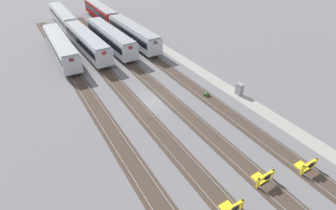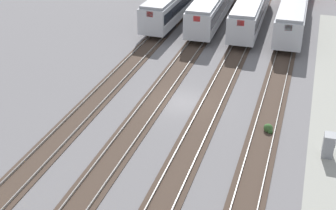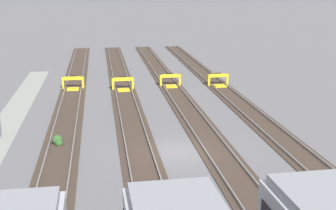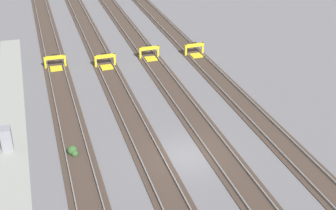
{
  "view_description": "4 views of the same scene",
  "coord_description": "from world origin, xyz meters",
  "px_view_note": "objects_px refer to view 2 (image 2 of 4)",
  "views": [
    {
      "loc": [
        -25.58,
        12.88,
        18.51
      ],
      "look_at": [
        -3.96,
        0.0,
        1.8
      ],
      "focal_mm": 28.0,
      "sensor_mm": 36.0,
      "label": 1
    },
    {
      "loc": [
        -31.66,
        -8.77,
        17.57
      ],
      "look_at": [
        -3.96,
        0.0,
        1.8
      ],
      "focal_mm": 50.0,
      "sensor_mm": 36.0,
      "label": 2
    },
    {
      "loc": [
        25.03,
        -4.34,
        9.53
      ],
      "look_at": [
        -3.96,
        0.0,
        1.8
      ],
      "focal_mm": 50.0,
      "sensor_mm": 36.0,
      "label": 3
    },
    {
      "loc": [
        24.01,
        -8.59,
        16.82
      ],
      "look_at": [
        -3.96,
        0.0,
        1.8
      ],
      "focal_mm": 50.0,
      "sensor_mm": 36.0,
      "label": 4
    }
  ],
  "objects_px": {
    "subway_car_front_row_right_inner": "(214,4)",
    "weed_clump": "(268,128)",
    "subway_car_front_row_left_inner": "(293,11)",
    "subway_car_front_row_rightmost": "(177,1)",
    "electrical_cabinet": "(328,145)",
    "subway_car_front_row_centre": "(252,7)"
  },
  "relations": [
    {
      "from": "electrical_cabinet",
      "to": "subway_car_front_row_rightmost",
      "type": "bearing_deg",
      "value": 35.4
    },
    {
      "from": "subway_car_front_row_left_inner",
      "to": "subway_car_front_row_centre",
      "type": "bearing_deg",
      "value": 90.0
    },
    {
      "from": "subway_car_front_row_centre",
      "to": "subway_car_front_row_right_inner",
      "type": "xyz_separation_m",
      "value": [
        0.0,
        4.41,
        0.0
      ]
    },
    {
      "from": "subway_car_front_row_right_inner",
      "to": "weed_clump",
      "type": "relative_size",
      "value": 19.63
    },
    {
      "from": "subway_car_front_row_centre",
      "to": "electrical_cabinet",
      "type": "distance_m",
      "value": 26.54
    },
    {
      "from": "subway_car_front_row_left_inner",
      "to": "subway_car_front_row_right_inner",
      "type": "xyz_separation_m",
      "value": [
        0.0,
        9.01,
        0.0
      ]
    },
    {
      "from": "subway_car_front_row_right_inner",
      "to": "electrical_cabinet",
      "type": "relative_size",
      "value": 11.29
    },
    {
      "from": "subway_car_front_row_centre",
      "to": "electrical_cabinet",
      "type": "bearing_deg",
      "value": -160.5
    },
    {
      "from": "subway_car_front_row_left_inner",
      "to": "subway_car_front_row_centre",
      "type": "distance_m",
      "value": 4.6
    },
    {
      "from": "subway_car_front_row_left_inner",
      "to": "subway_car_front_row_right_inner",
      "type": "distance_m",
      "value": 9.01
    },
    {
      "from": "subway_car_front_row_right_inner",
      "to": "subway_car_front_row_rightmost",
      "type": "xyz_separation_m",
      "value": [
        -0.0,
        4.51,
        0.0
      ]
    },
    {
      "from": "subway_car_front_row_rightmost",
      "to": "weed_clump",
      "type": "xyz_separation_m",
      "value": [
        -23.1,
        -13.71,
        -1.8
      ]
    },
    {
      "from": "subway_car_front_row_rightmost",
      "to": "weed_clump",
      "type": "height_order",
      "value": "subway_car_front_row_rightmost"
    },
    {
      "from": "weed_clump",
      "to": "subway_car_front_row_left_inner",
      "type": "bearing_deg",
      "value": 0.49
    },
    {
      "from": "subway_car_front_row_right_inner",
      "to": "weed_clump",
      "type": "distance_m",
      "value": 24.94
    },
    {
      "from": "subway_car_front_row_right_inner",
      "to": "weed_clump",
      "type": "xyz_separation_m",
      "value": [
        -23.1,
        -9.21,
        -1.8
      ]
    },
    {
      "from": "subway_car_front_row_rightmost",
      "to": "subway_car_front_row_right_inner",
      "type": "bearing_deg",
      "value": -90.0
    },
    {
      "from": "subway_car_front_row_left_inner",
      "to": "subway_car_front_row_centre",
      "type": "relative_size",
      "value": 1.0
    },
    {
      "from": "subway_car_front_row_right_inner",
      "to": "electrical_cabinet",
      "type": "xyz_separation_m",
      "value": [
        -24.99,
        -13.26,
        -1.24
      ]
    },
    {
      "from": "weed_clump",
      "to": "subway_car_front_row_right_inner",
      "type": "bearing_deg",
      "value": 21.73
    },
    {
      "from": "subway_car_front_row_left_inner",
      "to": "subway_car_front_row_centre",
      "type": "xyz_separation_m",
      "value": [
        -0.0,
        4.6,
        0.0
      ]
    },
    {
      "from": "subway_car_front_row_left_inner",
      "to": "weed_clump",
      "type": "distance_m",
      "value": 23.17
    }
  ]
}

